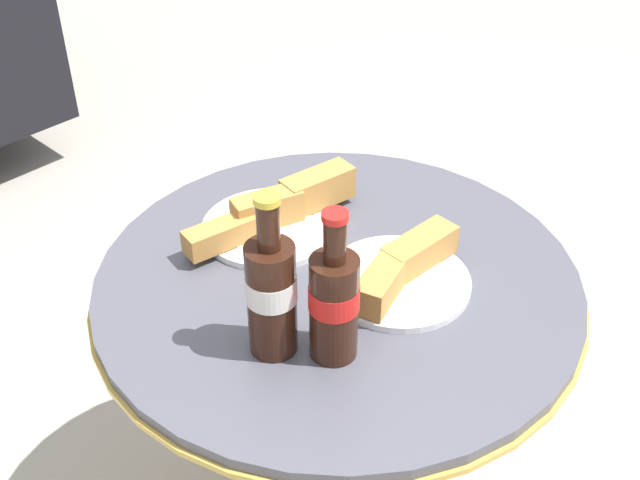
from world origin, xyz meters
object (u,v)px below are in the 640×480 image
object	(u,v)px
cola_bottle_left	(271,292)
lunch_plate_near	(400,273)
bistro_table	(336,342)
lunch_plate_far	(274,215)
cola_bottle_right	(334,301)

from	to	relation	value
cola_bottle_left	lunch_plate_near	size ratio (longest dim) A/B	1.09
cola_bottle_left	bistro_table	bearing A→B (deg)	13.64
lunch_plate_near	lunch_plate_far	distance (m)	0.25
lunch_plate_near	cola_bottle_left	bearing A→B (deg)	169.99
cola_bottle_left	lunch_plate_near	xyz separation A→B (m)	(0.23, -0.04, -0.08)
lunch_plate_near	lunch_plate_far	size ratio (longest dim) A/B	0.71
cola_bottle_right	bistro_table	bearing A→B (deg)	40.63
bistro_table	lunch_plate_near	xyz separation A→B (m)	(0.05, -0.09, 0.17)
bistro_table	lunch_plate_far	bearing A→B (deg)	82.77
cola_bottle_right	cola_bottle_left	bearing A→B (deg)	127.14
bistro_table	cola_bottle_left	world-z (taller)	cola_bottle_left
bistro_table	lunch_plate_far	size ratio (longest dim) A/B	2.35
cola_bottle_right	lunch_plate_near	world-z (taller)	cola_bottle_right
cola_bottle_right	lunch_plate_far	size ratio (longest dim) A/B	0.71
lunch_plate_far	bistro_table	bearing A→B (deg)	-97.23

